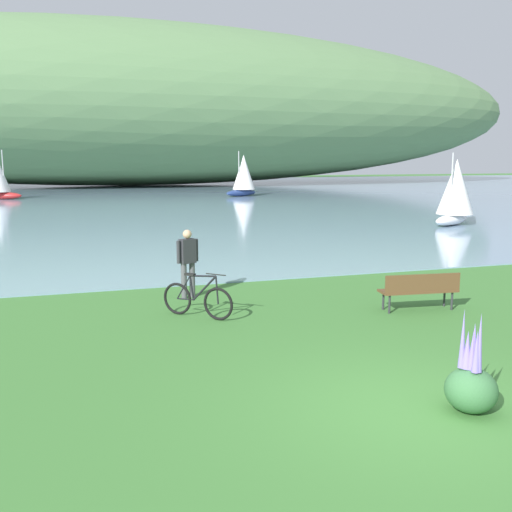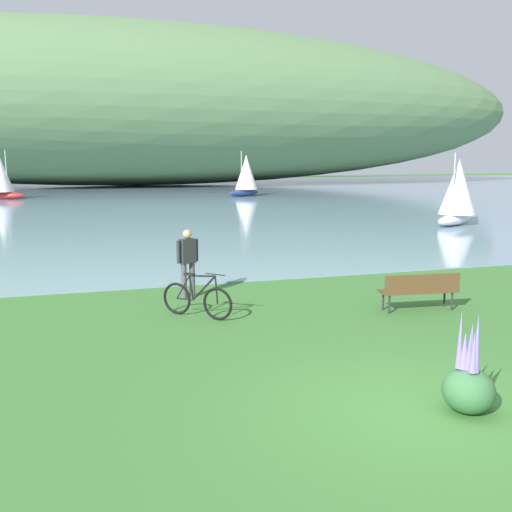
{
  "view_description": "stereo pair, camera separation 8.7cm",
  "coord_description": "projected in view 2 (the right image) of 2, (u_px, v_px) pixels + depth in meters",
  "views": [
    {
      "loc": [
        -4.24,
        -6.43,
        3.45
      ],
      "look_at": [
        -0.05,
        7.16,
        1.0
      ],
      "focal_mm": 40.11,
      "sensor_mm": 36.0,
      "label": 1
    },
    {
      "loc": [
        -4.15,
        -6.45,
        3.45
      ],
      "look_at": [
        -0.05,
        7.16,
        1.0
      ],
      "focal_mm": 40.11,
      "sensor_mm": 36.0,
      "label": 2
    }
  ],
  "objects": [
    {
      "name": "sailboat_mid_bay",
      "position": [
        246.0,
        175.0,
        51.26
      ],
      "size": [
        3.48,
        2.71,
        4.0
      ],
      "color": "navy",
      "rests_on": "bay_water"
    },
    {
      "name": "sailboat_toward_hillside",
      "position": [
        458.0,
        191.0,
        29.14
      ],
      "size": [
        3.14,
        2.56,
        3.66
      ],
      "color": "white",
      "rests_on": "bay_water"
    },
    {
      "name": "ground_plane",
      "position": [
        409.0,
        412.0,
        7.86
      ],
      "size": [
        200.0,
        200.0,
        0.0
      ],
      "primitive_type": "plane",
      "color": "#3D7533"
    },
    {
      "name": "echium_bush_beside_closest",
      "position": [
        469.0,
        384.0,
        7.78
      ],
      "size": [
        0.71,
        0.71,
        1.44
      ],
      "color": "#386B3D",
      "rests_on": "ground"
    },
    {
      "name": "bay_water",
      "position": [
        129.0,
        195.0,
        53.76
      ],
      "size": [
        180.0,
        80.0,
        0.04
      ],
      "primitive_type": "cube",
      "color": "#7A99B2",
      "rests_on": "ground"
    },
    {
      "name": "park_bench_near_camera",
      "position": [
        420.0,
        289.0,
        12.95
      ],
      "size": [
        1.84,
        0.66,
        0.88
      ],
      "color": "brown",
      "rests_on": "ground"
    },
    {
      "name": "sailboat_nearest_to_shore",
      "position": [
        1.0,
        176.0,
        47.42
      ],
      "size": [
        3.54,
        2.71,
        4.05
      ],
      "color": "#B22323",
      "rests_on": "bay_water"
    },
    {
      "name": "person_at_shoreline",
      "position": [
        188.0,
        259.0,
        14.12
      ],
      "size": [
        0.57,
        0.35,
        1.71
      ],
      "color": "#4C4C51",
      "rests_on": "ground"
    },
    {
      "name": "bicycle_leaning_near_bench",
      "position": [
        197.0,
        299.0,
        12.46
      ],
      "size": [
        1.32,
        1.27,
        1.01
      ],
      "color": "black",
      "rests_on": "ground"
    },
    {
      "name": "distant_hillside",
      "position": [
        134.0,
        105.0,
        69.92
      ],
      "size": [
        106.27,
        28.0,
        19.47
      ],
      "primitive_type": "ellipsoid",
      "color": "#567A4C",
      "rests_on": "bay_water"
    }
  ]
}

